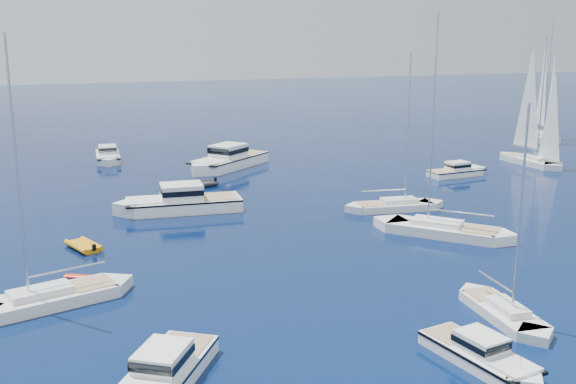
% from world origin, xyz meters
% --- Properties ---
extents(ground, '(400.00, 400.00, 0.00)m').
position_xyz_m(ground, '(0.00, 0.00, 0.00)').
color(ground, '#08214F').
rests_on(ground, ground).
extents(motor_cruiser_near, '(3.46, 7.60, 1.92)m').
position_xyz_m(motor_cruiser_near, '(-1.86, -2.59, 0.00)').
color(motor_cruiser_near, white).
rests_on(motor_cruiser_near, ground).
extents(motor_cruiser_centre, '(12.27, 4.66, 3.15)m').
position_xyz_m(motor_cruiser_centre, '(-9.74, 30.61, 0.00)').
color(motor_cruiser_centre, white).
rests_on(motor_cruiser_centre, ground).
extents(motor_cruiser_far_r, '(7.94, 3.02, 2.04)m').
position_xyz_m(motor_cruiser_far_r, '(22.30, 35.32, 0.00)').
color(motor_cruiser_far_r, white).
rests_on(motor_cruiser_far_r, ground).
extents(motor_cruiser_distant, '(12.79, 11.51, 3.47)m').
position_xyz_m(motor_cruiser_distant, '(-0.52, 48.62, 0.00)').
color(motor_cruiser_distant, white).
rests_on(motor_cruiser_distant, ground).
extents(motor_cruiser_horizon, '(3.33, 9.32, 2.41)m').
position_xyz_m(motor_cruiser_horizon, '(-13.25, 57.95, 0.00)').
color(motor_cruiser_horizon, silver).
rests_on(motor_cruiser_horizon, ground).
extents(sailboat_fore, '(2.93, 8.56, 12.35)m').
position_xyz_m(sailboat_fore, '(2.58, 1.67, 0.00)').
color(sailboat_fore, silver).
rests_on(sailboat_fore, ground).
extents(sailboat_mid_r, '(10.36, 10.90, 17.55)m').
position_xyz_m(sailboat_mid_r, '(8.12, 16.33, 0.00)').
color(sailboat_mid_r, white).
rests_on(sailboat_mid_r, ground).
extents(sailboat_mid_l, '(11.19, 5.79, 15.93)m').
position_xyz_m(sailboat_mid_l, '(-20.99, 12.16, 0.00)').
color(sailboat_mid_l, silver).
rests_on(sailboat_mid_l, ground).
extents(sailboat_centre, '(9.93, 3.87, 14.22)m').
position_xyz_m(sailboat_centre, '(8.41, 24.54, 0.00)').
color(sailboat_centre, silver).
rests_on(sailboat_centre, ground).
extents(sailboat_sails_r, '(3.32, 10.92, 15.87)m').
position_xyz_m(sailboat_sails_r, '(34.35, 38.15, 0.00)').
color(sailboat_sails_r, silver).
rests_on(sailboat_sails_r, ground).
extents(sailboat_sails_far, '(7.86, 12.42, 17.91)m').
position_xyz_m(sailboat_sails_far, '(49.16, 53.80, 0.00)').
color(sailboat_sails_far, white).
rests_on(sailboat_sails_far, ground).
extents(tender_yellow, '(3.03, 3.91, 0.95)m').
position_xyz_m(tender_yellow, '(-18.40, 22.37, 0.00)').
color(tender_yellow, orange).
rests_on(tender_yellow, ground).
extents(tender_grey_far, '(4.76, 3.32, 0.95)m').
position_xyz_m(tender_grey_far, '(-6.14, 39.67, 0.00)').
color(tender_grey_far, black).
rests_on(tender_grey_far, ground).
extents(kayak_orange, '(3.25, 2.12, 0.30)m').
position_xyz_m(kayak_orange, '(-18.43, 15.93, 0.00)').
color(kayak_orange, red).
rests_on(kayak_orange, ground).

